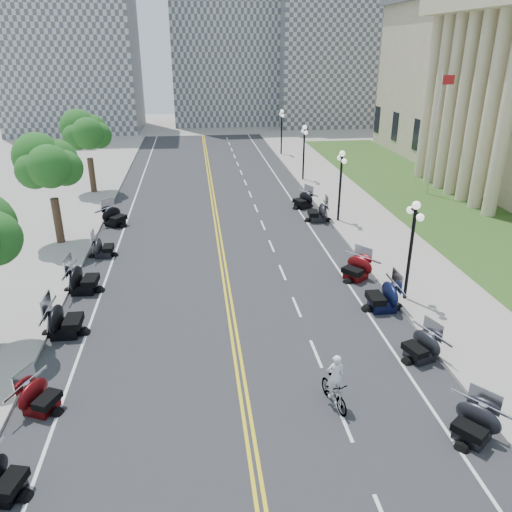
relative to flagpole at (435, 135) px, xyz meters
name	(u,v)px	position (x,y,z in m)	size (l,w,h in m)	color
ground	(238,359)	(-18.00, -22.00, -5.00)	(160.00, 160.00, 0.00)	gray
road	(223,261)	(-18.00, -12.00, -5.00)	(16.00, 90.00, 0.01)	#333335
centerline_yellow_a	(221,261)	(-18.12, -12.00, -4.99)	(0.12, 90.00, 0.00)	yellow
centerline_yellow_b	(225,261)	(-17.88, -12.00, -4.99)	(0.12, 90.00, 0.00)	yellow
edge_line_north	(329,256)	(-11.60, -12.00, -4.99)	(0.12, 90.00, 0.00)	white
edge_line_south	(111,266)	(-24.40, -12.00, -4.99)	(0.12, 90.00, 0.00)	white
lane_dash_5	(344,421)	(-14.80, -26.00, -4.99)	(0.12, 2.00, 0.00)	white
lane_dash_6	(316,354)	(-14.80, -22.00, -4.99)	(0.12, 2.00, 0.00)	white
lane_dash_7	(297,307)	(-14.80, -18.00, -4.99)	(0.12, 2.00, 0.00)	white
lane_dash_8	(282,272)	(-14.80, -14.00, -4.99)	(0.12, 2.00, 0.00)	white
lane_dash_9	(272,246)	(-14.80, -10.00, -4.99)	(0.12, 2.00, 0.00)	white
lane_dash_10	(263,225)	(-14.80, -6.00, -4.99)	(0.12, 2.00, 0.00)	white
lane_dash_11	(256,208)	(-14.80, -2.00, -4.99)	(0.12, 2.00, 0.00)	white
lane_dash_12	(250,194)	(-14.80, 2.00, -4.99)	(0.12, 2.00, 0.00)	white
lane_dash_13	(245,182)	(-14.80, 6.00, -4.99)	(0.12, 2.00, 0.00)	white
lane_dash_14	(241,172)	(-14.80, 10.00, -4.99)	(0.12, 2.00, 0.00)	white
lane_dash_15	(238,164)	(-14.80, 14.00, -4.99)	(0.12, 2.00, 0.00)	white
lane_dash_16	(234,156)	(-14.80, 18.00, -4.99)	(0.12, 2.00, 0.00)	white
lane_dash_17	(232,150)	(-14.80, 22.00, -4.99)	(0.12, 2.00, 0.00)	white
lane_dash_18	(229,144)	(-14.80, 26.00, -4.99)	(0.12, 2.00, 0.00)	white
lane_dash_19	(227,138)	(-14.80, 30.00, -4.99)	(0.12, 2.00, 0.00)	white
sidewalk_north	(395,252)	(-7.50, -12.00, -4.92)	(5.00, 90.00, 0.15)	#9E9991
sidewalk_south	(35,269)	(-28.50, -12.00, -4.92)	(5.00, 90.00, 0.15)	#9E9991
lawn	(443,209)	(-0.50, -4.00, -4.95)	(9.00, 60.00, 0.10)	#356023
distant_block_a	(69,35)	(-36.00, 40.00, 8.00)	(18.00, 14.00, 26.00)	gray
distant_block_b	(223,22)	(-14.00, 46.00, 10.00)	(16.00, 12.00, 30.00)	gray
distant_block_c	(340,50)	(4.00, 43.00, 6.00)	(20.00, 14.00, 22.00)	gray
street_lamp_2	(410,252)	(-9.40, -18.00, -2.40)	(0.50, 1.20, 4.90)	black
street_lamp_3	(340,187)	(-9.40, -6.00, -2.40)	(0.50, 1.20, 4.90)	black
street_lamp_4	(304,153)	(-9.40, 6.00, -2.40)	(0.50, 1.20, 4.90)	black
street_lamp_5	(282,132)	(-9.40, 18.00, -2.40)	(0.50, 1.20, 4.90)	black
flagpole	(435,135)	(0.00, 0.00, 0.00)	(1.10, 0.20, 10.00)	silver
tree_3	(50,170)	(-28.00, -8.00, -0.25)	(4.80, 4.80, 9.20)	#235619
tree_4	(87,137)	(-28.00, 4.00, -0.25)	(4.80, 4.80, 9.20)	#235619
motorcycle_n_4	(474,422)	(-10.98, -27.28, -4.35)	(1.86, 1.86, 1.31)	black
motorcycle_n_5	(421,345)	(-10.76, -22.85, -4.35)	(1.86, 1.86, 1.30)	black
motorcycle_n_6	(383,295)	(-10.81, -18.71, -4.23)	(2.19, 2.19, 1.53)	black
motorcycle_n_7	(356,267)	(-11.03, -15.29, -4.31)	(1.98, 1.98, 1.39)	#590A0C
motorcycle_n_9	(318,211)	(-10.79, -5.59, -4.26)	(2.12, 2.12, 1.48)	black
motorcycle_n_10	(303,199)	(-11.18, -2.30, -4.31)	(1.97, 1.97, 1.38)	black
motorcycle_s_4	(0,478)	(-25.07, -27.74, -4.36)	(1.83, 1.83, 1.28)	black
motorcycle_s_5	(40,395)	(-24.98, -24.18, -4.38)	(1.78, 1.78, 1.25)	#590A0C
motorcycle_s_6	(64,319)	(-25.24, -19.21, -4.22)	(2.22, 2.22, 1.56)	black
motorcycle_s_7	(83,278)	(-25.25, -15.06, -4.22)	(2.23, 2.23, 1.56)	black
motorcycle_s_8	(103,246)	(-25.00, -10.39, -4.35)	(1.85, 1.85, 1.30)	black
motorcycle_s_9	(115,216)	(-25.06, -4.79, -4.27)	(2.10, 2.10, 1.47)	black
bicycle	(334,392)	(-14.94, -25.16, -4.45)	(0.51, 1.82, 1.09)	#A51414
cyclist_rider	(337,358)	(-14.94, -25.16, -3.06)	(0.62, 0.41, 1.70)	white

